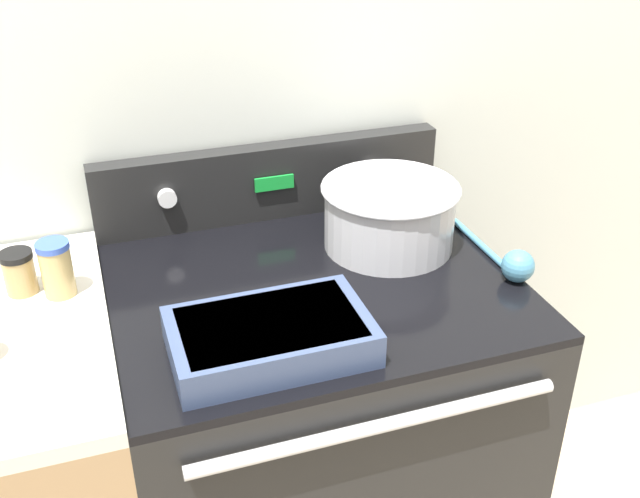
{
  "coord_description": "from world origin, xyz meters",
  "views": [
    {
      "loc": [
        -0.4,
        -0.87,
        1.7
      ],
      "look_at": [
        0.02,
        0.35,
        0.97
      ],
      "focal_mm": 42.0,
      "sensor_mm": 36.0,
      "label": 1
    }
  ],
  "objects": [
    {
      "name": "kitchen_wall",
      "position": [
        0.0,
        0.7,
        1.25
      ],
      "size": [
        8.0,
        0.05,
        2.5
      ],
      "color": "silver",
      "rests_on": "ground_plane"
    },
    {
      "name": "stove_range",
      "position": [
        0.0,
        0.33,
        0.46
      ],
      "size": [
        0.8,
        0.7,
        0.91
      ],
      "color": "black",
      "rests_on": "ground_plane"
    },
    {
      "name": "control_panel",
      "position": [
        0.0,
        0.64,
        1.0
      ],
      "size": [
        0.8,
        0.07,
        0.17
      ],
      "color": "black",
      "rests_on": "stove_range"
    },
    {
      "name": "mixing_bowl",
      "position": [
        0.2,
        0.42,
        0.99
      ],
      "size": [
        0.29,
        0.29,
        0.14
      ],
      "color": "silver",
      "rests_on": "stove_range"
    },
    {
      "name": "casserole_dish",
      "position": [
        -0.14,
        0.14,
        0.95
      ],
      "size": [
        0.34,
        0.21,
        0.06
      ],
      "color": "#38476B",
      "rests_on": "stove_range"
    },
    {
      "name": "ladle",
      "position": [
        0.38,
        0.23,
        0.94
      ],
      "size": [
        0.07,
        0.29,
        0.07
      ],
      "color": "teal",
      "rests_on": "stove_range"
    },
    {
      "name": "spice_jar_blue_cap",
      "position": [
        -0.48,
        0.43,
        0.98
      ],
      "size": [
        0.06,
        0.06,
        0.11
      ],
      "color": "tan",
      "rests_on": "side_counter"
    },
    {
      "name": "spice_jar_black_cap",
      "position": [
        -0.55,
        0.46,
        0.97
      ],
      "size": [
        0.06,
        0.06,
        0.09
      ],
      "color": "tan",
      "rests_on": "side_counter"
    }
  ]
}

